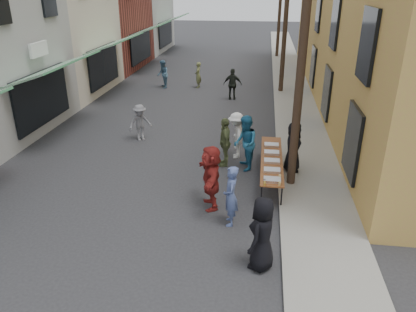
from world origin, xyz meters
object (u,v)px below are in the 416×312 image
(utility_pole_mid, at_px, (286,12))
(utility_pole_far, at_px, (280,2))
(serving_table, at_px, (272,159))
(server, at_px, (293,147))
(utility_pole_near, at_px, (303,44))
(guest_front_c, at_px, (245,143))
(catering_tray_sausage, at_px, (272,180))
(guest_front_a, at_px, (262,234))

(utility_pole_mid, relative_size, utility_pole_far, 1.00)
(utility_pole_far, bearing_deg, serving_table, -91.56)
(utility_pole_far, distance_m, server, 23.34)
(utility_pole_near, distance_m, utility_pole_far, 24.00)
(guest_front_c, relative_size, server, 1.13)
(utility_pole_near, distance_m, guest_front_c, 3.99)
(utility_pole_mid, height_order, guest_front_c, utility_pole_mid)
(utility_pole_near, bearing_deg, utility_pole_mid, 90.00)
(utility_pole_near, height_order, serving_table, utility_pole_near)
(guest_front_c, bearing_deg, utility_pole_mid, 159.66)
(utility_pole_mid, distance_m, catering_tray_sausage, 13.80)
(utility_pole_near, distance_m, utility_pole_mid, 12.00)
(utility_pole_near, distance_m, guest_front_a, 5.64)
(utility_pole_far, bearing_deg, guest_front_a, -91.82)
(utility_pole_mid, bearing_deg, serving_table, -93.18)
(utility_pole_far, relative_size, serving_table, 2.25)
(utility_pole_mid, bearing_deg, utility_pole_far, 90.00)
(guest_front_c, bearing_deg, utility_pole_near, 44.10)
(utility_pole_far, relative_size, guest_front_c, 4.62)
(utility_pole_near, xyz_separation_m, server, (0.06, 0.93, -3.53))
(serving_table, distance_m, guest_front_c, 1.16)
(utility_pole_mid, height_order, catering_tray_sausage, utility_pole_mid)
(catering_tray_sausage, relative_size, guest_front_a, 0.28)
(guest_front_a, xyz_separation_m, guest_front_c, (-0.66, 5.29, 0.07))
(catering_tray_sausage, bearing_deg, guest_front_a, -94.90)
(guest_front_a, bearing_deg, serving_table, -158.46)
(utility_pole_mid, relative_size, server, 5.20)
(utility_pole_near, xyz_separation_m, guest_front_c, (-1.56, 1.04, -3.53))
(utility_pole_near, height_order, utility_pole_mid, same)
(server, bearing_deg, serving_table, 125.13)
(guest_front_a, bearing_deg, catering_tray_sausage, -160.20)
(catering_tray_sausage, xyz_separation_m, server, (0.71, 2.21, 0.18))
(utility_pole_far, xyz_separation_m, catering_tray_sausage, (-0.65, -25.28, -3.71))
(utility_pole_far, relative_size, catering_tray_sausage, 18.00)
(serving_table, bearing_deg, utility_pole_near, -30.00)
(utility_pole_mid, distance_m, guest_front_a, 16.66)
(utility_pole_near, xyz_separation_m, utility_pole_mid, (0.00, 12.00, 0.00))
(catering_tray_sausage, bearing_deg, serving_table, 90.00)
(utility_pole_near, relative_size, utility_pole_far, 1.00)
(catering_tray_sausage, relative_size, guest_front_c, 0.26)
(serving_table, relative_size, server, 2.31)
(guest_front_c, bearing_deg, serving_table, 41.68)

